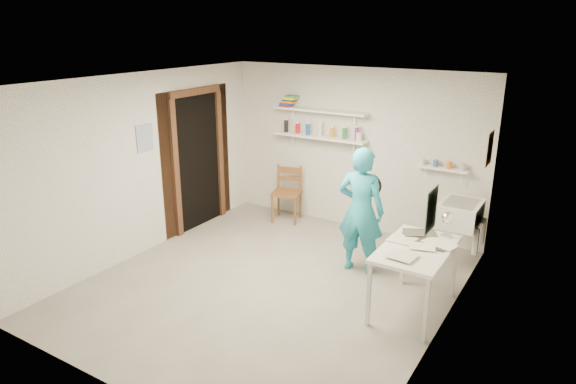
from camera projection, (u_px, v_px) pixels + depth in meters
The scene contains 27 objects.
floor at pixel (271, 284), 6.17m from camera, with size 4.00×4.50×0.02m, color slate.
ceiling at pixel (268, 80), 5.42m from camera, with size 4.00×4.50×0.02m, color silver.
wall_back at pixel (353, 149), 7.63m from camera, with size 4.00×0.02×2.40m, color silver.
wall_front at pixel (108, 265), 3.97m from camera, with size 4.00×0.02×2.40m, color silver.
wall_left at pixel (143, 165), 6.80m from camera, with size 0.02×4.50×2.40m, color silver.
wall_right at pixel (448, 223), 4.80m from camera, with size 0.02×4.50×2.40m, color silver.
doorway_recess at pixel (198, 162), 7.70m from camera, with size 0.02×0.90×2.00m, color black.
corridor_box at pixel (163, 153), 8.04m from camera, with size 1.40×1.50×2.10m, color brown.
door_lintel at pixel (195, 92), 7.36m from camera, with size 0.06×1.05×0.10m, color brown.
door_jamb_near at pixel (176, 170), 7.28m from camera, with size 0.06×0.10×2.00m, color brown.
door_jamb_far at pixel (220, 155), 8.09m from camera, with size 0.06×0.10×2.00m, color brown.
shelf_lower at pixel (320, 137), 7.72m from camera, with size 1.50×0.22×0.03m, color white.
shelf_upper at pixel (320, 111), 7.60m from camera, with size 1.50×0.22×0.03m, color white.
ledge_shelf at pixel (442, 169), 6.91m from camera, with size 0.70×0.14×0.03m, color white.
poster_left at pixel (145, 138), 6.72m from camera, with size 0.01×0.28×0.36m, color #334C7F.
poster_right_a at pixel (490, 149), 6.16m from camera, with size 0.01×0.34×0.42m, color #995933.
poster_right_b at pixel (432, 210), 4.27m from camera, with size 0.01×0.30×0.38m, color #3F724C.
belfast_sink at pixel (460, 214), 6.46m from camera, with size 0.48×0.60×0.30m, color white.
man at pixel (361, 211), 6.27m from camera, with size 0.58×0.38×1.60m, color #259EBB.
wall_clock at pixel (370, 185), 6.36m from camera, with size 0.29×0.29×0.04m, color beige.
wooden_chair at pixel (287, 193), 8.02m from camera, with size 0.43×0.41×0.92m, color brown.
work_table at pixel (414, 279), 5.49m from camera, with size 0.67×1.12×0.75m, color white.
desk_lamp at pixel (448, 218), 5.57m from camera, with size 0.14×0.14×0.14m, color silver.
spray_cans at pixel (320, 131), 7.69m from camera, with size 1.26×0.06×0.17m.
book_stack at pixel (289, 101), 7.84m from camera, with size 0.28×0.14×0.17m.
ledge_pots at pixel (442, 164), 6.89m from camera, with size 0.48×0.07×0.09m.
papers at pixel (417, 246), 5.36m from camera, with size 0.30×0.22×0.03m.
Camera 1 is at (3.07, -4.59, 2.98)m, focal length 32.00 mm.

